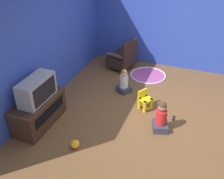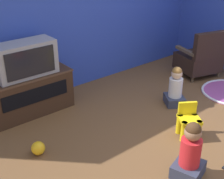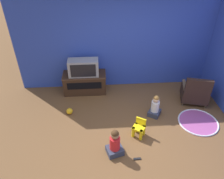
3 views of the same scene
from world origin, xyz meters
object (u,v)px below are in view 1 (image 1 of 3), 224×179
(child_watching_left, at_px, (124,82))
(toy_ball, at_px, (75,144))
(television, at_px, (37,90))
(yellow_kid_chair, at_px, (145,101))
(child_watching_center, at_px, (161,118))
(remote_control, at_px, (174,118))
(tv_cabinet, at_px, (39,111))
(black_armchair, at_px, (123,58))

(child_watching_left, height_order, toy_ball, child_watching_left)
(television, height_order, yellow_kid_chair, television)
(television, bearing_deg, child_watching_center, -73.24)
(child_watching_center, distance_m, toy_ball, 1.65)
(toy_ball, distance_m, remote_control, 2.07)
(tv_cabinet, relative_size, remote_control, 7.80)
(television, xyz_separation_m, toy_ball, (-0.36, -0.91, -0.71))
(child_watching_center, relative_size, toy_ball, 4.01)
(yellow_kid_chair, relative_size, child_watching_left, 0.72)
(television, distance_m, child_watching_center, 2.35)
(tv_cabinet, distance_m, child_watching_center, 2.34)
(television, xyz_separation_m, child_watching_left, (1.73, -1.10, -0.54))
(tv_cabinet, distance_m, toy_ball, 1.05)
(television, distance_m, child_watching_left, 2.12)
(television, distance_m, remote_control, 2.74)
(child_watching_center, height_order, toy_ball, child_watching_center)
(television, bearing_deg, tv_cabinet, 90.00)
(television, height_order, remote_control, television)
(black_armchair, relative_size, child_watching_center, 1.33)
(television, height_order, black_armchair, television)
(black_armchair, xyz_separation_m, child_watching_center, (-2.21, -1.52, -0.05))
(yellow_kid_chair, height_order, child_watching_left, child_watching_left)
(tv_cabinet, height_order, yellow_kid_chair, tv_cabinet)
(black_armchair, height_order, remote_control, black_armchair)
(television, xyz_separation_m, black_armchair, (2.87, -0.68, -0.47))
(tv_cabinet, height_order, remote_control, tv_cabinet)
(remote_control, bearing_deg, tv_cabinet, 113.17)
(television, distance_m, toy_ball, 1.21)
(child_watching_left, relative_size, remote_control, 3.86)
(yellow_kid_chair, bearing_deg, toy_ball, -175.26)
(tv_cabinet, bearing_deg, toy_ball, -110.67)
(television, bearing_deg, child_watching_left, -32.49)
(black_armchair, bearing_deg, yellow_kid_chair, 47.65)
(television, distance_m, yellow_kid_chair, 2.21)
(remote_control, bearing_deg, television, 113.59)
(toy_ball, bearing_deg, tv_cabinet, 69.33)
(tv_cabinet, relative_size, toy_ball, 7.54)
(child_watching_left, relative_size, toy_ball, 3.74)
(yellow_kid_chair, bearing_deg, tv_cabinet, 156.71)
(black_armchair, height_order, toy_ball, black_armchair)
(tv_cabinet, xyz_separation_m, child_watching_center, (0.66, -2.24, -0.02))
(child_watching_left, bearing_deg, toy_ball, 117.47)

